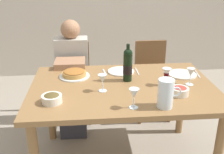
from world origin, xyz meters
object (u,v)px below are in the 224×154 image
dinner_plate_left_setting (121,71)px  wine_glass_spare (191,73)px  wine_bottle (128,65)px  baked_tart (74,74)px  olive_bowl (52,98)px  chair_left (74,76)px  chair_right (151,74)px  water_pitcher (166,95)px  diner_left (72,74)px  wine_glass_left_diner (102,79)px  dinner_plate_right_setting (182,74)px  dining_table (123,96)px  salad_bowl (180,91)px  wine_glass_right_diner (134,94)px  wine_glass_centre (167,73)px

dinner_plate_left_setting → wine_glass_spare: bearing=-32.3°
wine_bottle → baked_tart: wine_bottle is taller
olive_bowl → wine_glass_spare: wine_glass_spare is taller
chair_left → chair_right: (0.90, -0.02, 0.00)m
water_pitcher → chair_right: bearing=80.7°
dinner_plate_left_setting → diner_left: 0.61m
olive_bowl → wine_glass_left_diner: bearing=23.5°
wine_glass_spare → dinner_plate_right_setting: 0.23m
chair_right → dining_table: bearing=61.9°
salad_bowl → wine_glass_right_diner: wine_glass_right_diner is taller
wine_glass_left_diner → dinner_plate_left_setting: bearing=64.1°
wine_glass_spare → dinner_plate_left_setting: size_ratio=0.59×
wine_glass_spare → baked_tart: bearing=164.9°
baked_tart → olive_bowl: olive_bowl is taller
water_pitcher → salad_bowl: bearing=47.5°
dinner_plate_right_setting → dining_table: bearing=-161.5°
wine_glass_centre → dinner_plate_left_setting: wine_glass_centre is taller
water_pitcher → wine_glass_spare: size_ratio=1.43×
diner_left → olive_bowl: bearing=84.9°
wine_bottle → wine_glass_spare: (0.50, -0.13, -0.04)m
olive_bowl → chair_right: size_ratio=0.17×
water_pitcher → diner_left: size_ratio=0.18×
wine_glass_spare → chair_right: bearing=96.2°
wine_glass_right_diner → dinner_plate_left_setting: bearing=90.6°
salad_bowl → wine_bottle: bearing=139.2°
baked_tart → wine_glass_spare: (0.95, -0.26, 0.07)m
wine_bottle → olive_bowl: bearing=-149.3°
wine_glass_right_diner → wine_glass_centre: wine_glass_centre is taller
wine_glass_right_diner → chair_left: 1.41m
dining_table → wine_glass_spare: (0.55, -0.03, 0.19)m
salad_bowl → wine_glass_centre: wine_glass_centre is taller
water_pitcher → baked_tart: 0.89m
dinner_plate_right_setting → diner_left: (-1.01, 0.48, -0.15)m
diner_left → dinner_plate_right_setting: bearing=155.2°
wine_glass_right_diner → dinner_plate_left_setting: wine_glass_right_diner is taller
chair_left → olive_bowl: bearing=86.0°
dining_table → chair_right: size_ratio=1.72×
wine_glass_right_diner → dinner_plate_right_setting: wine_glass_right_diner is taller
olive_bowl → dining_table: bearing=24.6°
diner_left → water_pitcher: bearing=124.1°
olive_bowl → wine_glass_centre: (0.89, 0.23, 0.07)m
wine_bottle → wine_glass_spare: wine_bottle is taller
salad_bowl → olive_bowl: bearing=-177.3°
salad_bowl → wine_glass_centre: (-0.06, 0.18, 0.07)m
water_pitcher → diner_left: diner_left is taller
dining_table → salad_bowl: bearing=-26.6°
wine_glass_left_diner → wine_glass_spare: size_ratio=0.96×
wine_glass_left_diner → chair_right: (0.62, 0.96, -0.36)m
wine_glass_centre → dinner_plate_left_setting: size_ratio=0.60×
water_pitcher → chair_left: water_pitcher is taller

